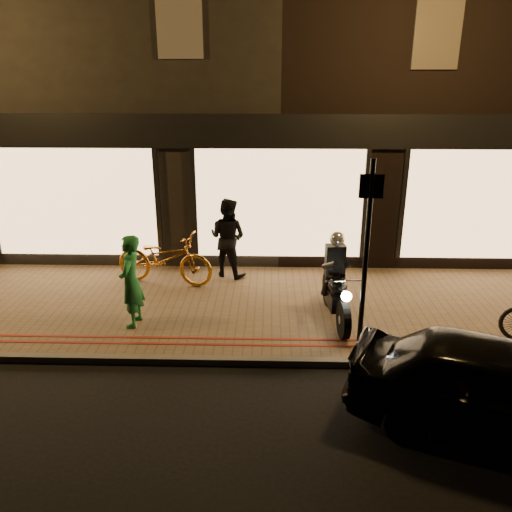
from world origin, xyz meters
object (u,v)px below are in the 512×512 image
at_px(motorcycle, 336,287).
at_px(bicycle_gold, 164,258).
at_px(sign_post, 367,247).
at_px(parked_car, 504,391).
at_px(person_green, 131,281).

xyz_separation_m(motorcycle, bicycle_gold, (-3.35, 1.56, -0.07)).
distance_m(motorcycle, sign_post, 1.46).
distance_m(sign_post, parked_car, 2.67).
bearing_deg(sign_post, person_green, 170.65).
xyz_separation_m(sign_post, bicycle_gold, (-3.64, 2.51, -1.13)).
bearing_deg(bicycle_gold, motorcycle, -102.38).
relative_size(bicycle_gold, person_green, 1.28).
distance_m(sign_post, person_green, 3.96).
bearing_deg(parked_car, motorcycle, 53.02).
relative_size(motorcycle, sign_post, 0.65).
xyz_separation_m(person_green, parked_car, (5.20, -2.58, -0.30)).
bearing_deg(motorcycle, parked_car, -64.88).
relative_size(sign_post, person_green, 1.85).
height_order(sign_post, person_green, sign_post).
height_order(motorcycle, bicycle_gold, motorcycle).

